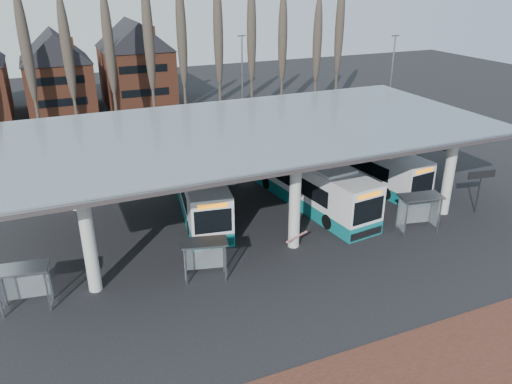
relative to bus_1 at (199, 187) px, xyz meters
name	(u,v)px	position (x,y,z in m)	size (l,w,h in m)	color
ground	(313,265)	(3.72, -10.28, -1.62)	(140.00, 140.00, 0.00)	black
station_canopy	(259,135)	(3.72, -2.28, 4.06)	(32.00, 16.00, 6.34)	silver
poplar_row	(166,44)	(3.72, 22.72, 7.15)	(45.10, 1.10, 14.50)	#473D33
townhouse_row	(12,65)	(-12.03, 33.72, 4.31)	(36.80, 10.30, 12.25)	brown
lamp_post_b	(242,84)	(9.72, 15.72, 3.71)	(0.80, 0.16, 10.17)	slate
lamp_post_c	(390,84)	(23.72, 9.72, 3.71)	(0.80, 0.16, 10.17)	slate
bus_1	(199,187)	(0.00, 0.00, 0.00)	(4.58, 12.66, 3.45)	silver
bus_2	(308,181)	(7.65, -2.31, 0.07)	(4.27, 13.20, 3.60)	silver
bus_3	(366,162)	(14.20, -0.32, -0.08)	(3.91, 12.03, 3.28)	silver
shelter_0	(23,278)	(-11.61, -8.03, 0.13)	(2.75, 1.66, 2.41)	gray
shelter_1	(204,250)	(-2.44, -8.94, 0.08)	(2.75, 1.84, 2.34)	gray
shelter_2	(419,205)	(12.16, -9.11, 0.24)	(2.98, 1.89, 2.57)	gray
info_sign_0	(481,178)	(17.92, -8.58, 1.03)	(2.12, 0.41, 3.16)	black
info_sign_1	(449,148)	(20.37, -2.83, 1.14)	(2.06, 1.04, 3.30)	black
barrier	(296,237)	(3.72, -8.08, -0.86)	(1.84, 0.91, 0.98)	black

